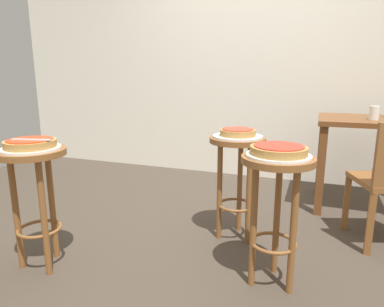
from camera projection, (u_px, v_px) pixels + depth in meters
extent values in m
plane|color=#42382D|center=(207.00, 236.00, 2.44)|extent=(6.00, 6.00, 0.00)
cube|color=silver|center=(256.00, 39.00, 3.61)|extent=(6.00, 0.10, 3.00)
cylinder|color=brown|center=(31.00, 152.00, 1.91)|extent=(0.38, 0.38, 0.03)
cylinder|color=brown|center=(52.00, 205.00, 2.09)|extent=(0.04, 0.04, 0.68)
cylinder|color=brown|center=(16.00, 214.00, 1.97)|extent=(0.04, 0.04, 0.68)
cylinder|color=brown|center=(44.00, 219.00, 1.90)|extent=(0.04, 0.04, 0.68)
torus|color=brown|center=(39.00, 229.00, 2.01)|extent=(0.25, 0.25, 0.02)
cylinder|color=silver|center=(31.00, 148.00, 1.90)|extent=(0.32, 0.32, 0.01)
cylinder|color=#B78442|center=(30.00, 144.00, 1.89)|extent=(0.28, 0.28, 0.04)
cylinder|color=red|center=(30.00, 140.00, 1.89)|extent=(0.24, 0.24, 0.01)
cylinder|color=brown|center=(278.00, 160.00, 1.74)|extent=(0.38, 0.38, 0.03)
cylinder|color=brown|center=(277.00, 217.00, 1.92)|extent=(0.04, 0.04, 0.68)
cylinder|color=brown|center=(253.00, 227.00, 1.80)|extent=(0.04, 0.04, 0.68)
cylinder|color=brown|center=(293.00, 233.00, 1.73)|extent=(0.04, 0.04, 0.68)
torus|color=brown|center=(273.00, 243.00, 1.84)|extent=(0.25, 0.25, 0.02)
cylinder|color=silver|center=(278.00, 155.00, 1.73)|extent=(0.33, 0.33, 0.01)
cylinder|color=#B78442|center=(279.00, 150.00, 1.73)|extent=(0.29, 0.29, 0.04)
cylinder|color=red|center=(279.00, 146.00, 1.72)|extent=(0.25, 0.25, 0.01)
cylinder|color=brown|center=(238.00, 140.00, 2.28)|extent=(0.38, 0.38, 0.03)
cylinder|color=brown|center=(240.00, 186.00, 2.46)|extent=(0.04, 0.04, 0.68)
cylinder|color=brown|center=(220.00, 192.00, 2.34)|extent=(0.04, 0.04, 0.68)
cylinder|color=brown|center=(249.00, 195.00, 2.27)|extent=(0.04, 0.04, 0.68)
torus|color=brown|center=(236.00, 205.00, 2.38)|extent=(0.25, 0.25, 0.02)
cylinder|color=silver|center=(238.00, 136.00, 2.27)|extent=(0.33, 0.33, 0.01)
cylinder|color=#B78442|center=(238.00, 133.00, 2.27)|extent=(0.24, 0.24, 0.04)
cylinder|color=#B23823|center=(238.00, 129.00, 2.26)|extent=(0.21, 0.21, 0.01)
cube|color=brown|center=(372.00, 121.00, 2.80)|extent=(0.82, 0.69, 0.04)
cube|color=brown|center=(321.00, 171.00, 2.74)|extent=(0.06, 0.06, 0.74)
cube|color=brown|center=(321.00, 155.00, 3.28)|extent=(0.06, 0.06, 0.74)
cylinder|color=silver|center=(374.00, 113.00, 2.70)|extent=(0.07, 0.07, 0.11)
cylinder|color=white|center=(374.00, 114.00, 2.75)|extent=(0.04, 0.04, 0.08)
cube|color=brown|center=(346.00, 203.00, 2.50)|extent=(0.04, 0.04, 0.42)
cube|color=brown|center=(370.00, 224.00, 2.15)|extent=(0.04, 0.04, 0.42)
cube|color=silver|center=(31.00, 140.00, 1.86)|extent=(0.22, 0.08, 0.01)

